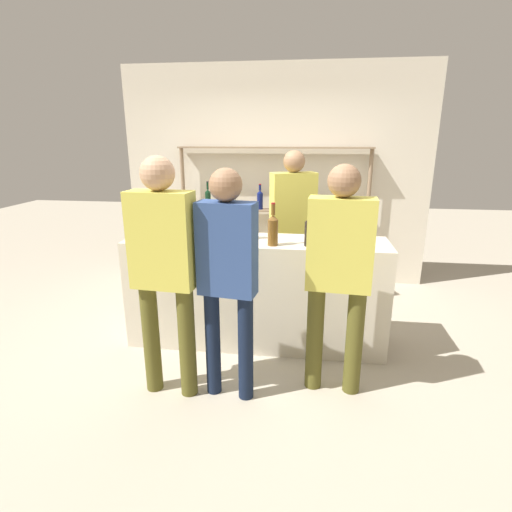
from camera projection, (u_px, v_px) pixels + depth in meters
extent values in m
plane|color=#B2A893|center=(256.00, 340.00, 3.90)|extent=(16.00, 16.00, 0.00)
cube|color=beige|center=(256.00, 292.00, 3.76)|extent=(2.38, 0.56, 1.02)
cube|color=beige|center=(275.00, 177.00, 5.29)|extent=(3.98, 0.12, 2.80)
cylinder|color=#897056|center=(185.00, 215.00, 5.41)|extent=(0.05, 0.05, 1.79)
cylinder|color=#897056|center=(367.00, 219.00, 5.11)|extent=(0.05, 0.05, 1.79)
cube|color=#897056|center=(274.00, 148.00, 5.00)|extent=(2.46, 0.18, 0.02)
cube|color=#897056|center=(273.00, 210.00, 5.23)|extent=(2.46, 0.18, 0.02)
cylinder|color=black|center=(208.00, 200.00, 5.31)|extent=(0.07, 0.07, 0.21)
cone|color=black|center=(208.00, 191.00, 5.28)|extent=(0.07, 0.07, 0.03)
cylinder|color=black|center=(208.00, 186.00, 5.26)|extent=(0.03, 0.03, 0.10)
cylinder|color=#232328|center=(207.00, 182.00, 5.24)|extent=(0.03, 0.03, 0.01)
cylinder|color=silver|center=(234.00, 202.00, 5.27)|extent=(0.07, 0.07, 0.18)
cone|color=silver|center=(234.00, 194.00, 5.24)|extent=(0.07, 0.07, 0.03)
cylinder|color=silver|center=(234.00, 189.00, 5.22)|extent=(0.03, 0.03, 0.08)
cylinder|color=black|center=(234.00, 186.00, 5.21)|extent=(0.03, 0.03, 0.01)
cylinder|color=#0F1956|center=(260.00, 201.00, 5.22)|extent=(0.08, 0.08, 0.21)
cone|color=#0F1956|center=(260.00, 192.00, 5.19)|extent=(0.08, 0.08, 0.03)
cylinder|color=#0F1956|center=(260.00, 188.00, 5.17)|extent=(0.03, 0.03, 0.07)
cylinder|color=maroon|center=(260.00, 184.00, 5.16)|extent=(0.03, 0.03, 0.01)
cylinder|color=black|center=(287.00, 203.00, 5.18)|extent=(0.08, 0.08, 0.18)
cone|color=black|center=(287.00, 195.00, 5.15)|extent=(0.08, 0.08, 0.03)
cylinder|color=black|center=(287.00, 190.00, 5.13)|extent=(0.03, 0.03, 0.09)
cylinder|color=black|center=(287.00, 186.00, 5.12)|extent=(0.03, 0.03, 0.01)
cylinder|color=#0F1956|center=(314.00, 203.00, 5.14)|extent=(0.07, 0.07, 0.20)
cone|color=#0F1956|center=(314.00, 194.00, 5.10)|extent=(0.07, 0.07, 0.03)
cylinder|color=#0F1956|center=(314.00, 189.00, 5.09)|extent=(0.03, 0.03, 0.09)
cylinder|color=#232328|center=(314.00, 185.00, 5.07)|extent=(0.03, 0.03, 0.01)
cylinder|color=silver|center=(341.00, 203.00, 5.09)|extent=(0.07, 0.07, 0.20)
cone|color=silver|center=(342.00, 194.00, 5.06)|extent=(0.07, 0.07, 0.03)
cylinder|color=silver|center=(342.00, 190.00, 5.04)|extent=(0.03, 0.03, 0.09)
cylinder|color=maroon|center=(342.00, 186.00, 5.03)|extent=(0.03, 0.03, 0.01)
cylinder|color=black|center=(330.00, 235.00, 3.33)|extent=(0.07, 0.07, 0.21)
cone|color=black|center=(331.00, 221.00, 3.30)|extent=(0.07, 0.07, 0.03)
cylinder|color=black|center=(331.00, 214.00, 3.28)|extent=(0.03, 0.03, 0.09)
cylinder|color=maroon|center=(331.00, 207.00, 3.26)|extent=(0.03, 0.03, 0.01)
cylinder|color=silver|center=(229.00, 227.00, 3.70)|extent=(0.07, 0.07, 0.18)
cone|color=silver|center=(228.00, 216.00, 3.67)|extent=(0.07, 0.07, 0.03)
cylinder|color=silver|center=(228.00, 210.00, 3.66)|extent=(0.03, 0.03, 0.08)
cylinder|color=maroon|center=(228.00, 205.00, 3.64)|extent=(0.03, 0.03, 0.01)
cylinder|color=brown|center=(273.00, 233.00, 3.40)|extent=(0.09, 0.09, 0.22)
cone|color=brown|center=(273.00, 217.00, 3.36)|extent=(0.09, 0.09, 0.04)
cylinder|color=brown|center=(273.00, 210.00, 3.34)|extent=(0.03, 0.03, 0.09)
cylinder|color=maroon|center=(273.00, 203.00, 3.33)|extent=(0.04, 0.04, 0.01)
cylinder|color=black|center=(309.00, 234.00, 3.39)|extent=(0.07, 0.07, 0.21)
cone|color=black|center=(309.00, 220.00, 3.35)|extent=(0.07, 0.07, 0.03)
cylinder|color=black|center=(309.00, 213.00, 3.33)|extent=(0.03, 0.03, 0.09)
cylinder|color=maroon|center=(310.00, 207.00, 3.32)|extent=(0.03, 0.03, 0.01)
cylinder|color=silver|center=(249.00, 229.00, 3.62)|extent=(0.09, 0.09, 0.18)
cone|color=silver|center=(249.00, 217.00, 3.59)|extent=(0.09, 0.09, 0.04)
cylinder|color=silver|center=(249.00, 210.00, 3.57)|extent=(0.03, 0.03, 0.09)
cylinder|color=gold|center=(249.00, 204.00, 3.56)|extent=(0.03, 0.03, 0.01)
cylinder|color=silver|center=(339.00, 233.00, 3.42)|extent=(0.09, 0.09, 0.21)
cone|color=silver|center=(340.00, 219.00, 3.38)|extent=(0.09, 0.09, 0.04)
cylinder|color=silver|center=(341.00, 213.00, 3.37)|extent=(0.03, 0.03, 0.07)
cylinder|color=gold|center=(341.00, 208.00, 3.36)|extent=(0.03, 0.03, 0.01)
cylinder|color=silver|center=(161.00, 238.00, 3.65)|extent=(0.06, 0.06, 0.00)
cylinder|color=silver|center=(161.00, 234.00, 3.64)|extent=(0.01, 0.01, 0.08)
cone|color=silver|center=(160.00, 225.00, 3.62)|extent=(0.07, 0.07, 0.08)
cylinder|color=brown|center=(187.00, 342.00, 2.99)|extent=(0.13, 0.13, 0.87)
cylinder|color=brown|center=(151.00, 338.00, 3.04)|extent=(0.13, 0.13, 0.87)
cube|color=#D1C64C|center=(162.00, 240.00, 2.79)|extent=(0.47, 0.24, 0.69)
sphere|color=tan|center=(157.00, 173.00, 2.66)|extent=(0.24, 0.24, 0.24)
cylinder|color=brown|center=(354.00, 342.00, 3.02)|extent=(0.13, 0.13, 0.84)
cylinder|color=brown|center=(315.00, 338.00, 3.08)|extent=(0.13, 0.13, 0.84)
cube|color=#D1C64C|center=(340.00, 245.00, 2.83)|extent=(0.48, 0.24, 0.67)
sphere|color=#936B4C|center=(344.00, 181.00, 2.70)|extent=(0.23, 0.23, 0.23)
cylinder|color=brown|center=(278.00, 272.00, 4.56)|extent=(0.14, 0.14, 0.86)
cylinder|color=brown|center=(304.00, 270.00, 4.63)|extent=(0.14, 0.14, 0.86)
cube|color=#D1C64C|center=(293.00, 204.00, 4.37)|extent=(0.53, 0.37, 0.68)
sphere|color=#936B4C|center=(294.00, 161.00, 4.24)|extent=(0.23, 0.23, 0.23)
cylinder|color=#121C33|center=(246.00, 348.00, 2.95)|extent=(0.11, 0.11, 0.83)
cylinder|color=#121C33|center=(213.00, 343.00, 3.01)|extent=(0.11, 0.11, 0.83)
cube|color=navy|center=(227.00, 249.00, 2.76)|extent=(0.43, 0.23, 0.66)
sphere|color=#936B4C|center=(226.00, 185.00, 2.64)|extent=(0.23, 0.23, 0.23)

